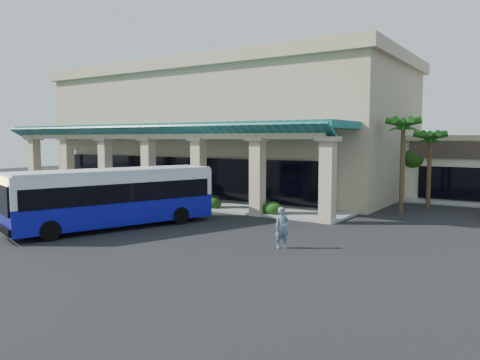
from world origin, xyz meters
The scene contains 9 objects.
ground centered at (0.00, 0.00, 0.00)m, with size 110.00×110.00×0.00m, color black.
main_building centered at (-8.00, 16.00, 5.67)m, with size 30.80×14.80×11.35m, color tan, non-canonical shape.
arcade centered at (-8.00, 6.80, 2.85)m, with size 30.00×6.20×5.70m, color #0D4F4E, non-canonical shape.
palm_0 centered at (8.50, 11.00, 3.30)m, with size 2.40×2.40×6.60m, color #1D5616, non-canonical shape.
palm_1 centered at (9.50, 14.00, 2.90)m, with size 2.40×2.40×5.80m, color #1D5616, non-canonical shape.
palm_2 centered at (-22.50, 6.50, 3.10)m, with size 2.40×2.40×6.20m, color #1D5616, non-canonical shape.
broadleaf_tree centered at (7.50, 19.00, 2.41)m, with size 2.60×2.60×4.81m, color #173B0D, non-canonical shape.
transit_bus centered at (-2.66, -2.23, 1.54)m, with size 2.56×11.00×3.07m, color #10129A, non-canonical shape.
pedestrian centered at (6.74, -1.45, 0.88)m, with size 0.64×0.42×1.75m, color slate.
Camera 1 is at (15.98, -18.78, 4.65)m, focal length 35.00 mm.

